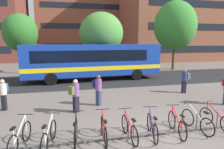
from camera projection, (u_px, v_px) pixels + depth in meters
ground at (159, 135)px, 7.33m from camera, size 200.00×200.00×0.00m
bus_lane_asphalt at (103, 79)px, 18.05m from camera, size 80.00×7.20×0.01m
city_bus at (94, 60)px, 17.57m from camera, size 12.15×3.28×3.20m
bike_rack at (116, 137)px, 6.96m from camera, size 9.24×0.21×0.70m
parked_bicycle_white_1 at (20, 137)px, 6.34m from camera, size 0.57×1.69×0.99m
parked_bicycle_white_2 at (49, 136)px, 6.46m from camera, size 0.55×1.70×0.99m
parked_bicycle_black_3 at (76, 133)px, 6.65m from camera, size 0.52×1.72×0.99m
parked_bicycle_red_4 at (104, 130)px, 6.85m from camera, size 0.52×1.72×0.99m
parked_bicycle_red_5 at (129, 129)px, 6.96m from camera, size 0.52×1.72×0.99m
parked_bicycle_purple_6 at (152, 127)px, 7.12m from camera, size 0.56×1.70×0.99m
parked_bicycle_red_7 at (177, 124)px, 7.34m from camera, size 0.52×1.71×0.99m
parked_bicycle_silver_8 at (197, 121)px, 7.61m from camera, size 0.52×1.72×0.99m
parked_bicycle_red_9 at (217, 119)px, 7.80m from camera, size 0.52×1.71×0.99m
commuter_grey_pack_1 at (185, 79)px, 13.17m from camera, size 0.55×0.37×1.63m
commuter_navy_pack_2 at (98, 88)px, 10.60m from camera, size 0.55×0.60×1.68m
commuter_olive_pack_3 at (75, 94)px, 9.51m from camera, size 0.60×0.56×1.65m
commuter_teal_pack_4 at (3, 92)px, 9.86m from camera, size 0.36×0.54×1.60m
street_tree_0 at (175, 26)px, 23.40m from camera, size 5.00×5.00×8.25m
street_tree_1 at (101, 33)px, 21.06m from camera, size 4.70×4.70×6.57m
street_tree_2 at (20, 33)px, 20.84m from camera, size 3.59×3.59×6.41m
building_right_wing at (195, 12)px, 37.94m from camera, size 27.57×11.22×18.34m
building_centre_block at (80, 21)px, 47.52m from camera, size 19.07×13.48×16.65m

